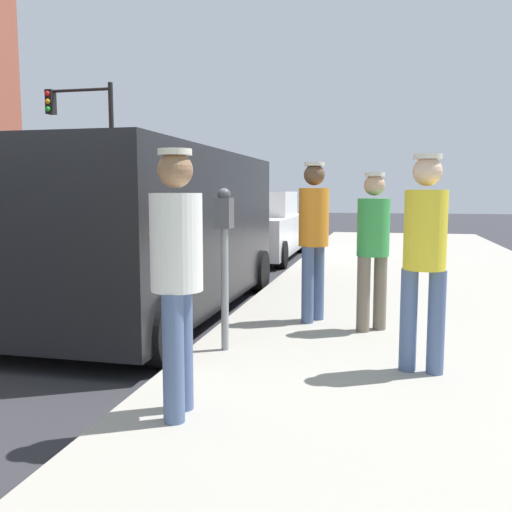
{
  "coord_description": "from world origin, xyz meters",
  "views": [
    {
      "loc": [
        2.77,
        -4.95,
        1.63
      ],
      "look_at": [
        1.65,
        -0.03,
        1.05
      ],
      "focal_mm": 38.97,
      "sensor_mm": 36.0,
      "label": 1
    }
  ],
  "objects_px": {
    "parking_meter_near": "(224,241)",
    "parked_van": "(154,229)",
    "pedestrian_in_green": "(373,241)",
    "pedestrian_in_white": "(177,265)",
    "parked_sedan_ahead": "(258,228)",
    "pedestrian_in_yellow": "(425,248)",
    "pedestrian_in_orange": "(314,230)",
    "traffic_light_corner": "(88,135)"
  },
  "relations": [
    {
      "from": "pedestrian_in_orange",
      "to": "parked_van",
      "type": "relative_size",
      "value": 0.35
    },
    {
      "from": "pedestrian_in_white",
      "to": "pedestrian_in_yellow",
      "type": "xyz_separation_m",
      "value": [
        1.63,
        1.29,
        0.02
      ]
    },
    {
      "from": "pedestrian_in_white",
      "to": "parked_sedan_ahead",
      "type": "height_order",
      "value": "pedestrian_in_white"
    },
    {
      "from": "pedestrian_in_green",
      "to": "pedestrian_in_white",
      "type": "xyz_separation_m",
      "value": [
        -1.2,
        -2.63,
        0.05
      ]
    },
    {
      "from": "parked_sedan_ahead",
      "to": "traffic_light_corner",
      "type": "xyz_separation_m",
      "value": [
        -6.65,
        3.75,
        2.77
      ]
    },
    {
      "from": "pedestrian_in_orange",
      "to": "pedestrian_in_yellow",
      "type": "xyz_separation_m",
      "value": [
        1.1,
        -1.63,
        -0.02
      ]
    },
    {
      "from": "pedestrian_in_yellow",
      "to": "parked_sedan_ahead",
      "type": "height_order",
      "value": "pedestrian_in_yellow"
    },
    {
      "from": "parking_meter_near",
      "to": "traffic_light_corner",
      "type": "distance_m",
      "value": 14.87
    },
    {
      "from": "parking_meter_near",
      "to": "traffic_light_corner",
      "type": "height_order",
      "value": "traffic_light_corner"
    },
    {
      "from": "pedestrian_in_white",
      "to": "pedestrian_in_yellow",
      "type": "relative_size",
      "value": 0.98
    },
    {
      "from": "pedestrian_in_orange",
      "to": "pedestrian_in_yellow",
      "type": "distance_m",
      "value": 1.96
    },
    {
      "from": "pedestrian_in_orange",
      "to": "parked_sedan_ahead",
      "type": "height_order",
      "value": "pedestrian_in_orange"
    },
    {
      "from": "parked_sedan_ahead",
      "to": "pedestrian_in_yellow",
      "type": "bearing_deg",
      "value": -69.09
    },
    {
      "from": "parking_meter_near",
      "to": "parked_sedan_ahead",
      "type": "relative_size",
      "value": 0.34
    },
    {
      "from": "parking_meter_near",
      "to": "pedestrian_in_orange",
      "type": "bearing_deg",
      "value": 63.99
    },
    {
      "from": "parking_meter_near",
      "to": "pedestrian_in_green",
      "type": "distance_m",
      "value": 1.71
    },
    {
      "from": "parking_meter_near",
      "to": "pedestrian_in_white",
      "type": "relative_size",
      "value": 0.87
    },
    {
      "from": "parked_sedan_ahead",
      "to": "pedestrian_in_orange",
      "type": "bearing_deg",
      "value": -72.54
    },
    {
      "from": "parking_meter_near",
      "to": "parked_van",
      "type": "distance_m",
      "value": 2.39
    },
    {
      "from": "pedestrian_in_white",
      "to": "parked_van",
      "type": "relative_size",
      "value": 0.34
    },
    {
      "from": "parking_meter_near",
      "to": "pedestrian_in_orange",
      "type": "distance_m",
      "value": 1.51
    },
    {
      "from": "pedestrian_in_green",
      "to": "pedestrian_in_yellow",
      "type": "bearing_deg",
      "value": -72.09
    },
    {
      "from": "pedestrian_in_green",
      "to": "pedestrian_in_orange",
      "type": "height_order",
      "value": "pedestrian_in_orange"
    },
    {
      "from": "pedestrian_in_green",
      "to": "parked_sedan_ahead",
      "type": "height_order",
      "value": "pedestrian_in_green"
    },
    {
      "from": "parking_meter_near",
      "to": "pedestrian_in_white",
      "type": "bearing_deg",
      "value": -85.3
    },
    {
      "from": "pedestrian_in_green",
      "to": "pedestrian_in_yellow",
      "type": "height_order",
      "value": "pedestrian_in_yellow"
    },
    {
      "from": "pedestrian_in_orange",
      "to": "pedestrian_in_yellow",
      "type": "bearing_deg",
      "value": -55.96
    },
    {
      "from": "pedestrian_in_green",
      "to": "parked_sedan_ahead",
      "type": "relative_size",
      "value": 0.38
    },
    {
      "from": "pedestrian_in_white",
      "to": "parked_van",
      "type": "xyz_separation_m",
      "value": [
        -1.63,
        3.42,
        -0.01
      ]
    },
    {
      "from": "parking_meter_near",
      "to": "parked_sedan_ahead",
      "type": "bearing_deg",
      "value": 100.5
    },
    {
      "from": "pedestrian_in_green",
      "to": "traffic_light_corner",
      "type": "height_order",
      "value": "traffic_light_corner"
    },
    {
      "from": "pedestrian_in_green",
      "to": "pedestrian_in_white",
      "type": "distance_m",
      "value": 2.89
    },
    {
      "from": "parking_meter_near",
      "to": "pedestrian_in_green",
      "type": "relative_size",
      "value": 0.9
    },
    {
      "from": "pedestrian_in_white",
      "to": "traffic_light_corner",
      "type": "height_order",
      "value": "traffic_light_corner"
    },
    {
      "from": "pedestrian_in_green",
      "to": "pedestrian_in_orange",
      "type": "relative_size",
      "value": 0.93
    },
    {
      "from": "parked_sedan_ahead",
      "to": "parking_meter_near",
      "type": "bearing_deg",
      "value": -79.5
    },
    {
      "from": "parked_van",
      "to": "parked_sedan_ahead",
      "type": "xyz_separation_m",
      "value": [
        -0.06,
        6.57,
        -0.41
      ]
    },
    {
      "from": "pedestrian_in_green",
      "to": "parked_van",
      "type": "relative_size",
      "value": 0.32
    },
    {
      "from": "parking_meter_near",
      "to": "pedestrian_in_green",
      "type": "height_order",
      "value": "pedestrian_in_green"
    },
    {
      "from": "pedestrian_in_white",
      "to": "parked_sedan_ahead",
      "type": "bearing_deg",
      "value": 99.6
    },
    {
      "from": "parking_meter_near",
      "to": "pedestrian_in_green",
      "type": "xyz_separation_m",
      "value": [
        1.33,
        1.06,
        -0.07
      ]
    },
    {
      "from": "pedestrian_in_white",
      "to": "parked_van",
      "type": "distance_m",
      "value": 3.79
    }
  ]
}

